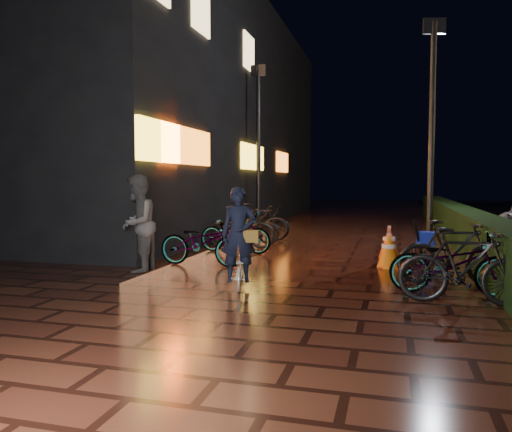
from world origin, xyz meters
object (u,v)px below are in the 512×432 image
(bystander_person, at_px, (137,223))
(traffic_barrier, at_px, (389,246))
(cyclist, at_px, (239,250))
(cart_assembly, at_px, (425,240))

(bystander_person, distance_m, traffic_barrier, 5.26)
(cyclist, xyz_separation_m, traffic_barrier, (2.34, 3.28, -0.25))
(cyclist, distance_m, traffic_barrier, 4.03)
(traffic_barrier, height_order, cart_assembly, cart_assembly)
(bystander_person, bearing_deg, cart_assembly, 107.41)
(cyclist, relative_size, cart_assembly, 1.76)
(cyclist, height_order, traffic_barrier, cyclist)
(bystander_person, height_order, cart_assembly, bystander_person)
(cyclist, relative_size, traffic_barrier, 0.91)
(traffic_barrier, bearing_deg, cyclist, -125.52)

